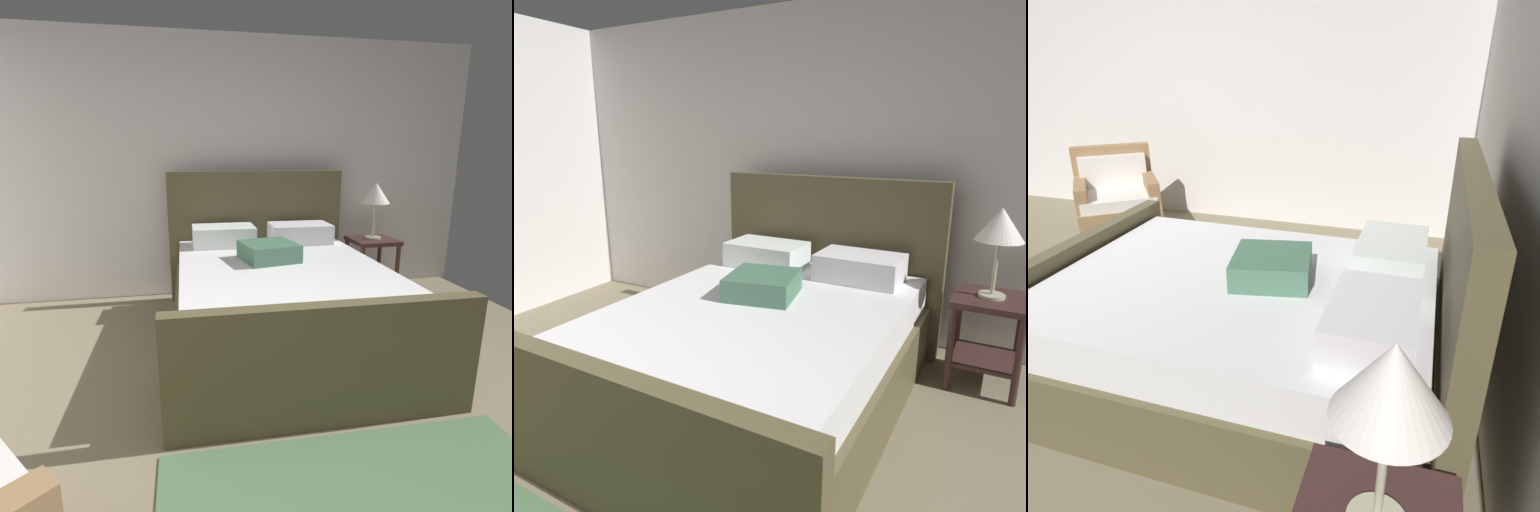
{
  "view_description": "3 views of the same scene",
  "coord_description": "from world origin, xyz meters",
  "views": [
    {
      "loc": [
        -0.59,
        -1.03,
        1.45
      ],
      "look_at": [
        -0.03,
        1.88,
        0.69
      ],
      "focal_mm": 28.37,
      "sensor_mm": 36.0,
      "label": 1
    },
    {
      "loc": [
        1.4,
        -0.3,
        1.59
      ],
      "look_at": [
        0.11,
        2.09,
        0.86
      ],
      "focal_mm": 31.99,
      "sensor_mm": 36.0,
      "label": 2
    },
    {
      "loc": [
        2.21,
        2.73,
        1.73
      ],
      "look_at": [
        -0.25,
        1.97,
        0.6
      ],
      "focal_mm": 32.74,
      "sensor_mm": 36.0,
      "label": 3
    }
  ],
  "objects": [
    {
      "name": "nightstand_right",
      "position": [
        1.34,
        2.72,
        0.4
      ],
      "size": [
        0.44,
        0.44,
        0.6
      ],
      "color": "#3B2322",
      "rests_on": "ground"
    },
    {
      "name": "table_lamp_right",
      "position": [
        1.34,
        2.72,
        1.04
      ],
      "size": [
        0.28,
        0.28,
        0.56
      ],
      "color": "#B7B293",
      "rests_on": "nightstand_right"
    },
    {
      "name": "wall_back",
      "position": [
        0.0,
        3.19,
        1.28
      ],
      "size": [
        5.03,
        0.12,
        2.55
      ],
      "primitive_type": "cube",
      "color": "silver",
      "rests_on": "ground"
    },
    {
      "name": "bed",
      "position": [
        0.16,
        1.93,
        0.35
      ],
      "size": [
        1.75,
        2.26,
        1.28
      ],
      "color": "brown",
      "rests_on": "ground"
    }
  ]
}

